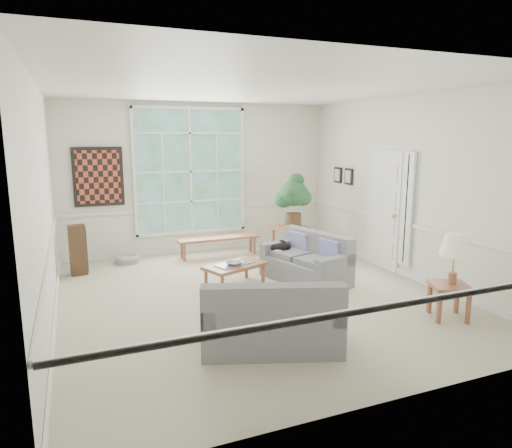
{
  "coord_description": "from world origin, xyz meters",
  "views": [
    {
      "loc": [
        -2.4,
        -6.0,
        2.34
      ],
      "look_at": [
        0.1,
        0.2,
        1.05
      ],
      "focal_mm": 32.0,
      "sensor_mm": 36.0,
      "label": 1
    }
  ],
  "objects_px": {
    "coffee_table": "(235,275)",
    "end_table": "(289,240)",
    "loveseat_right": "(305,258)",
    "side_table": "(449,301)",
    "loveseat_front": "(271,312)"
  },
  "relations": [
    {
      "from": "loveseat_front",
      "to": "end_table",
      "type": "relative_size",
      "value": 2.66
    },
    {
      "from": "loveseat_right",
      "to": "coffee_table",
      "type": "bearing_deg",
      "value": 154.75
    },
    {
      "from": "loveseat_right",
      "to": "coffee_table",
      "type": "distance_m",
      "value": 1.19
    },
    {
      "from": "side_table",
      "to": "loveseat_right",
      "type": "bearing_deg",
      "value": 115.72
    },
    {
      "from": "coffee_table",
      "to": "end_table",
      "type": "height_order",
      "value": "end_table"
    },
    {
      "from": "loveseat_right",
      "to": "end_table",
      "type": "height_order",
      "value": "loveseat_right"
    },
    {
      "from": "coffee_table",
      "to": "side_table",
      "type": "bearing_deg",
      "value": -67.69
    },
    {
      "from": "end_table",
      "to": "coffee_table",
      "type": "bearing_deg",
      "value": -138.58
    },
    {
      "from": "loveseat_right",
      "to": "loveseat_front",
      "type": "height_order",
      "value": "loveseat_front"
    },
    {
      "from": "coffee_table",
      "to": "side_table",
      "type": "height_order",
      "value": "side_table"
    },
    {
      "from": "coffee_table",
      "to": "side_table",
      "type": "distance_m",
      "value": 3.12
    },
    {
      "from": "coffee_table",
      "to": "end_table",
      "type": "xyz_separation_m",
      "value": [
        1.68,
        1.48,
        0.11
      ]
    },
    {
      "from": "coffee_table",
      "to": "end_table",
      "type": "relative_size",
      "value": 1.69
    },
    {
      "from": "side_table",
      "to": "coffee_table",
      "type": "bearing_deg",
      "value": 133.52
    },
    {
      "from": "end_table",
      "to": "side_table",
      "type": "height_order",
      "value": "end_table"
    }
  ]
}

